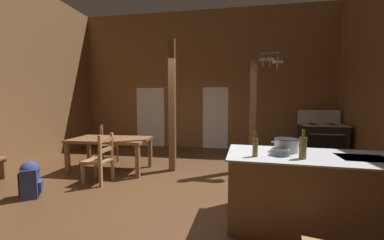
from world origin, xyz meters
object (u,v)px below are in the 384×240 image
Objects in this scene: stove_range at (322,140)px; bottle_short_on_counter at (255,147)px; kitchen_island at (317,192)px; ladderback_chair_near_window at (100,159)px; bottle_tall_on_counter at (303,147)px; ladderback_chair_by_post at (108,144)px; backpack at (30,178)px; mixing_bowl_on_counter at (280,152)px; dining_table at (111,142)px; stockpot_on_counter at (286,145)px.

bottle_short_on_counter is at bearing -119.75° from stove_range.
ladderback_chair_near_window is at bearing 164.42° from kitchen_island.
kitchen_island is 6.65× the size of bottle_tall_on_counter.
backpack is at bearing -90.50° from ladderback_chair_by_post.
mixing_bowl_on_counter is at bearing -34.10° from ladderback_chair_by_post.
stove_range is at bearing 60.25° from bottle_short_on_counter.
kitchen_island is at bearing -2.50° from backpack.
ladderback_chair_by_post is (-0.73, 1.51, 0.00)m from ladderback_chair_near_window.
kitchen_island is at bearing 12.82° from bottle_short_on_counter.
dining_table is 1.81× the size of ladderback_chair_by_post.
kitchen_island is 4.91m from ladderback_chair_by_post.
stockpot_on_counter is at bearing 155.99° from kitchen_island.
stove_range is at bearing 22.09° from dining_table.
dining_table is 5.75× the size of bottle_short_on_counter.
mixing_bowl_on_counter reaches higher than backpack.
backpack is (-0.55, -1.53, -0.34)m from dining_table.
dining_table is at bearing 151.19° from mixing_bowl_on_counter.
bottle_short_on_counter is at bearing -22.82° from ladderback_chair_near_window.
ladderback_chair_near_window is 2.54× the size of stockpot_on_counter.
ladderback_chair_near_window is at bearing 160.25° from bottle_tall_on_counter.
kitchen_island is 3.64m from ladderback_chair_near_window.
bottle_short_on_counter is (2.74, -1.15, 0.57)m from ladderback_chair_near_window.
stove_range is at bearing 66.30° from bottle_tall_on_counter.
kitchen_island is 3.73× the size of backpack.
stockpot_on_counter is (3.92, -0.03, 0.67)m from backpack.
kitchen_island is 0.97m from bottle_short_on_counter.
dining_table is at bearing 147.16° from bottle_short_on_counter.
ladderback_chair_by_post reaches higher than dining_table.
kitchen_island is 10.11× the size of mixing_bowl_on_counter.
bottle_tall_on_counter is at bearing -74.64° from stockpot_on_counter.
stove_range is 5.92m from ladderback_chair_by_post.
dining_table is 2.89× the size of backpack.
stockpot_on_counter is at bearing 37.15° from bottle_short_on_counter.
ladderback_chair_by_post is at bearing 115.71° from ladderback_chair_near_window.
mixing_bowl_on_counter is (3.04, -1.04, 0.49)m from ladderback_chair_near_window.
bottle_tall_on_counter is at bearing -113.70° from stove_range.
bottle_tall_on_counter is at bearing -30.99° from mixing_bowl_on_counter.
ladderback_chair_by_post is 2.54× the size of stockpot_on_counter.
ladderback_chair_near_window is (0.20, -0.74, -0.20)m from dining_table.
ladderback_chair_by_post is (-0.53, 0.77, -0.20)m from dining_table.
dining_table is at bearing 151.05° from bottle_tall_on_counter.
stockpot_on_counter is (-1.87, -3.69, 0.51)m from stove_range.
bottle_tall_on_counter reaches higher than mixing_bowl_on_counter.
backpack is at bearing -147.69° from stove_range.
stockpot_on_counter reaches higher than kitchen_island.
mixing_bowl_on_counter is (3.77, -2.55, 0.49)m from ladderback_chair_by_post.
bottle_tall_on_counter is (3.46, -1.91, 0.38)m from dining_table.
bottle_tall_on_counter reaches higher than kitchen_island.
bottle_tall_on_counter reaches higher than backpack.
kitchen_island reaches higher than backpack.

